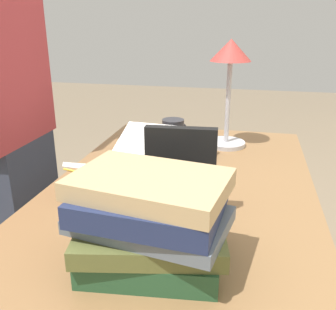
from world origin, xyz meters
TOP-DOWN VIEW (x-y plane):
  - reading_desk at (0.00, 0.00)m, footprint 1.29×0.77m
  - open_book at (-0.09, -0.12)m, footprint 0.55×0.38m
  - book_stack_tall at (0.37, 0.01)m, footprint 0.24×0.32m
  - book_standing_upright at (0.15, 0.03)m, footprint 0.04×0.17m
  - reading_lamp at (-0.43, 0.10)m, footprint 0.15×0.15m
  - coffee_mug at (-0.39, -0.10)m, footprint 0.11×0.09m
  - pencil at (-0.04, -0.33)m, footprint 0.04×0.14m
  - person_reader at (-0.16, -0.68)m, footprint 0.36×0.21m

SIDE VIEW (x-z plane):
  - reading_desk at x=0.00m, z-range 0.27..1.02m
  - pencil at x=-0.04m, z-range 0.74..0.75m
  - open_book at x=-0.09m, z-range 0.72..0.82m
  - coffee_mug at x=-0.39m, z-range 0.74..0.85m
  - person_reader at x=-0.16m, z-range -0.01..1.65m
  - book_stack_tall at x=0.37m, z-range 0.75..0.94m
  - book_standing_upright at x=0.15m, z-range 0.74..0.97m
  - reading_lamp at x=-0.43m, z-range 0.84..1.24m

